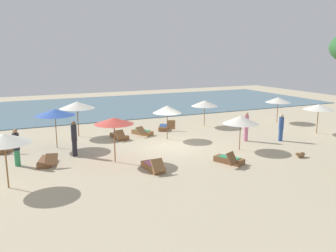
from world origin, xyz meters
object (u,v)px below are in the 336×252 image
(lounger_5, at_px, (46,161))
(dog, at_px, (301,155))
(umbrella_2, at_px, (114,121))
(umbrella_1, at_px, (241,120))
(umbrella_8, at_px, (205,103))
(lounger_1, at_px, (164,127))
(person_0, at_px, (281,127))
(umbrella_3, at_px, (55,112))
(lounger_2, at_px, (153,167))
(person_1, at_px, (74,138))
(umbrella_7, at_px, (77,105))
(lounger_6, at_px, (5,148))
(lounger_3, at_px, (229,160))
(umbrella_5, at_px, (167,109))
(umbrella_6, at_px, (319,107))
(umbrella_0, at_px, (278,100))
(lounger_0, at_px, (119,136))
(person_3, at_px, (246,126))
(lounger_4, at_px, (142,132))
(umbrella_4, at_px, (4,138))
(person_2, at_px, (16,147))

(lounger_5, height_order, dog, lounger_5)
(umbrella_2, bearing_deg, umbrella_1, -6.19)
(umbrella_8, bearing_deg, umbrella_2, -146.10)
(lounger_1, bearing_deg, person_0, -49.04)
(umbrella_3, xyz_separation_m, lounger_2, (3.57, -6.04, -1.93))
(umbrella_8, xyz_separation_m, dog, (0.49, -9.18, -1.58))
(lounger_5, xyz_separation_m, person_1, (1.57, 0.93, 0.82))
(umbrella_7, distance_m, lounger_6, 5.29)
(lounger_3, bearing_deg, lounger_5, 156.46)
(umbrella_5, bearing_deg, lounger_3, -83.30)
(umbrella_3, distance_m, umbrella_6, 17.10)
(umbrella_0, relative_size, lounger_0, 1.12)
(umbrella_7, relative_size, umbrella_8, 1.15)
(lounger_5, relative_size, person_3, 0.98)
(lounger_0, height_order, lounger_1, lounger_1)
(lounger_1, bearing_deg, lounger_4, -156.79)
(lounger_2, height_order, lounger_5, lounger_2)
(umbrella_1, bearing_deg, lounger_1, 103.88)
(umbrella_7, distance_m, lounger_2, 8.92)
(lounger_2, bearing_deg, umbrella_6, 10.60)
(umbrella_2, height_order, person_0, umbrella_2)
(umbrella_0, xyz_separation_m, umbrella_4, (-19.71, -6.28, 0.31))
(umbrella_3, bearing_deg, person_1, -72.91)
(umbrella_3, bearing_deg, lounger_2, -59.45)
(umbrella_4, height_order, person_2, umbrella_4)
(umbrella_4, distance_m, person_3, 13.95)
(umbrella_1, xyz_separation_m, lounger_2, (-5.82, -1.22, -1.58))
(umbrella_6, relative_size, lounger_2, 1.19)
(umbrella_0, xyz_separation_m, lounger_6, (-19.78, -0.22, -1.62))
(umbrella_0, bearing_deg, umbrella_8, 169.94)
(umbrella_0, height_order, umbrella_1, umbrella_0)
(person_1, bearing_deg, umbrella_1, -17.34)
(lounger_4, bearing_deg, umbrella_5, -60.48)
(umbrella_4, relative_size, umbrella_6, 1.13)
(person_1, relative_size, person_3, 1.04)
(umbrella_5, height_order, person_1, umbrella_5)
(umbrella_3, height_order, umbrella_6, umbrella_3)
(lounger_4, bearing_deg, person_0, -35.64)
(lounger_2, relative_size, lounger_6, 0.97)
(umbrella_2, distance_m, umbrella_6, 14.44)
(lounger_2, height_order, person_0, person_0)
(person_0, distance_m, person_1, 12.53)
(umbrella_7, relative_size, dog, 3.57)
(umbrella_1, height_order, umbrella_5, umbrella_5)
(umbrella_5, xyz_separation_m, lounger_3, (0.70, -5.94, -1.76))
(lounger_6, bearing_deg, lounger_3, -34.96)
(umbrella_1, bearing_deg, umbrella_7, 136.37)
(umbrella_0, distance_m, dog, 9.96)
(umbrella_0, height_order, person_3, umbrella_0)
(umbrella_6, relative_size, lounger_1, 1.18)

